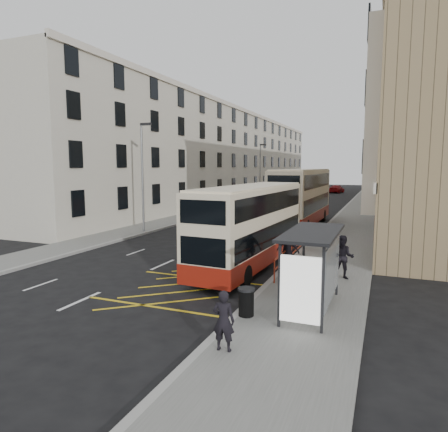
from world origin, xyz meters
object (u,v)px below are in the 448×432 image
at_px(pedestrian_mid, 343,257).
at_px(car_red, 337,189).
at_px(street_lamp_near, 143,171).
at_px(car_dark, 302,188).
at_px(pedestrian_near, 224,321).
at_px(pedestrian_far, 288,252).
at_px(white_van, 289,195).
at_px(litter_bin, 246,301).
at_px(car_silver, 288,191).
at_px(double_decker_rear, 301,197).
at_px(street_lamp_far, 260,169).
at_px(bus_shelter, 315,255).
at_px(double_decker_front, 251,226).

height_order(pedestrian_mid, car_red, pedestrian_mid).
xyz_separation_m(street_lamp_near, car_dark, (1.15, 55.09, -3.89)).
bearing_deg(pedestrian_near, car_dark, -84.92).
bearing_deg(pedestrian_far, pedestrian_mid, -177.29).
bearing_deg(car_red, white_van, 85.55).
xyz_separation_m(litter_bin, car_silver, (-11.55, 56.01, 0.08)).
bearing_deg(double_decker_rear, litter_bin, -82.41).
relative_size(pedestrian_far, white_van, 0.32).
bearing_deg(double_decker_rear, street_lamp_far, 116.03).
bearing_deg(white_van, pedestrian_far, -58.84).
xyz_separation_m(street_lamp_far, white_van, (3.60, 2.54, -3.82)).
bearing_deg(double_decker_rear, bus_shelter, -76.60).
xyz_separation_m(pedestrian_mid, car_dark, (-14.03, 62.87, -0.35)).
xyz_separation_m(double_decker_front, car_red, (-2.45, 59.62, -1.34)).
distance_m(street_lamp_far, litter_bin, 45.42).
bearing_deg(car_dark, pedestrian_far, -87.37).
xyz_separation_m(car_dark, car_red, (7.03, -2.13, -0.02)).
height_order(pedestrian_near, car_silver, pedestrian_near).
bearing_deg(double_decker_front, car_silver, 104.07).
height_order(double_decker_front, pedestrian_mid, double_decker_front).
bearing_deg(street_lamp_near, car_red, 81.22).
bearing_deg(bus_shelter, pedestrian_mid, 83.97).
distance_m(pedestrian_far, white_van, 41.06).
bearing_deg(bus_shelter, car_silver, 103.84).
relative_size(pedestrian_far, car_silver, 0.45).
bearing_deg(car_red, litter_bin, 102.09).
relative_size(bus_shelter, litter_bin, 4.58).
bearing_deg(car_dark, pedestrian_near, -88.41).
distance_m(pedestrian_near, pedestrian_mid, 8.51).
bearing_deg(pedestrian_near, car_silver, -82.96).
bearing_deg(double_decker_front, double_decker_rear, 94.52).
xyz_separation_m(double_decker_front, double_decker_rear, (-0.34, 14.51, 0.36)).
distance_m(double_decker_front, white_van, 39.84).
xyz_separation_m(double_decker_front, pedestrian_near, (2.32, -9.33, -1.10)).
height_order(street_lamp_near, double_decker_front, street_lamp_near).
relative_size(street_lamp_far, car_red, 1.60).
height_order(litter_bin, pedestrian_far, pedestrian_far).
relative_size(pedestrian_near, car_silver, 0.39).
bearing_deg(car_dark, double_decker_front, -89.10).
relative_size(street_lamp_near, double_decker_front, 0.78).
height_order(double_decker_front, white_van, double_decker_front).
bearing_deg(litter_bin, double_decker_rear, 96.47).
bearing_deg(litter_bin, bus_shelter, 27.31).
bearing_deg(car_silver, street_lamp_near, -85.60).
distance_m(double_decker_front, car_silver, 50.17).
relative_size(car_silver, car_dark, 0.91).
bearing_deg(street_lamp_far, double_decker_rear, -65.09).
bearing_deg(double_decker_rear, car_red, 93.80).
height_order(pedestrian_near, car_red, pedestrian_near).
height_order(pedestrian_near, pedestrian_far, pedestrian_far).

